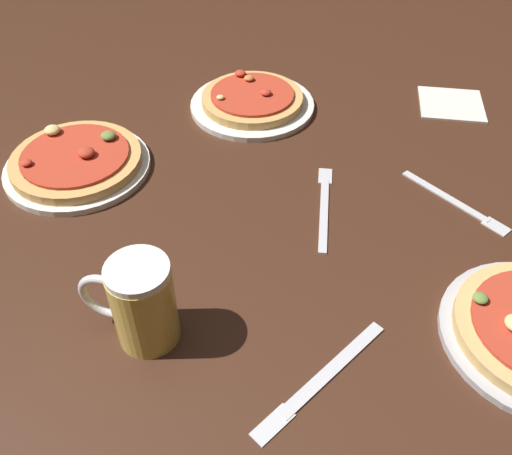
% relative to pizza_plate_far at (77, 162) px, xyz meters
% --- Properties ---
extents(ground_plane, '(2.40, 2.40, 0.03)m').
position_rel_pizza_plate_far_xyz_m(ground_plane, '(0.35, -0.16, -0.03)').
color(ground_plane, '#3D2114').
extents(pizza_plate_far, '(0.27, 0.27, 0.05)m').
position_rel_pizza_plate_far_xyz_m(pizza_plate_far, '(0.00, 0.00, 0.00)').
color(pizza_plate_far, silver).
rests_on(pizza_plate_far, ground_plane).
extents(pizza_plate_side, '(0.27, 0.27, 0.05)m').
position_rel_pizza_plate_far_xyz_m(pizza_plate_side, '(0.31, 0.24, -0.00)').
color(pizza_plate_side, silver).
rests_on(pizza_plate_side, ground_plane).
extents(beer_mug_dark, '(0.14, 0.09, 0.14)m').
position_rel_pizza_plate_far_xyz_m(beer_mug_dark, '(0.21, -0.36, 0.05)').
color(beer_mug_dark, gold).
rests_on(beer_mug_dark, ground_plane).
extents(napkin_folded, '(0.15, 0.14, 0.01)m').
position_rel_pizza_plate_far_xyz_m(napkin_folded, '(0.75, 0.29, -0.01)').
color(napkin_folded, silver).
rests_on(napkin_folded, ground_plane).
extents(fork_left, '(0.17, 0.17, 0.01)m').
position_rel_pizza_plate_far_xyz_m(fork_left, '(0.70, -0.05, -0.01)').
color(fork_left, silver).
rests_on(fork_left, ground_plane).
extents(knife_right, '(0.18, 0.20, 0.01)m').
position_rel_pizza_plate_far_xyz_m(knife_right, '(0.46, -0.42, -0.01)').
color(knife_right, silver).
rests_on(knife_right, ground_plane).
extents(fork_spare, '(0.03, 0.22, 0.01)m').
position_rel_pizza_plate_far_xyz_m(fork_spare, '(0.47, -0.07, -0.01)').
color(fork_spare, silver).
rests_on(fork_spare, ground_plane).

